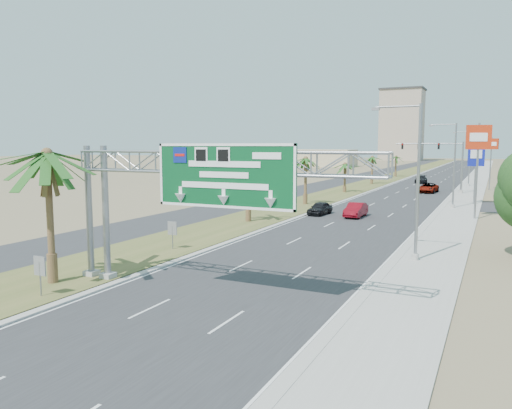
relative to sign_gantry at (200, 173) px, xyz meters
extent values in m
plane|color=#8C7A59|center=(1.06, -9.93, -6.06)|extent=(600.00, 600.00, 0.00)
cube|color=#28282B|center=(1.06, 100.07, -6.05)|extent=(12.00, 300.00, 0.02)
cube|color=#9E9B93|center=(9.56, 100.07, -6.01)|extent=(4.00, 300.00, 0.10)
cube|color=#4B5525|center=(-8.94, 100.07, -6.00)|extent=(7.00, 300.00, 0.12)
cube|color=#28282B|center=(-15.94, 100.07, -6.05)|extent=(8.00, 300.00, 0.02)
cylinder|color=gray|center=(-6.14, 0.07, -2.36)|extent=(0.36, 0.36, 7.40)
cylinder|color=gray|center=(-7.34, 0.07, -2.36)|extent=(0.36, 0.36, 7.40)
cube|color=#9E9B93|center=(-6.14, 0.07, -5.86)|extent=(0.70, 0.70, 0.40)
cube|color=#9E9B93|center=(-7.34, 0.07, -5.86)|extent=(0.70, 0.70, 0.40)
cube|color=#074520|center=(1.56, -0.41, -0.06)|extent=(7.20, 0.12, 3.00)
cube|color=navy|center=(-0.84, -0.49, 0.89)|extent=(0.75, 0.03, 0.75)
cone|color=white|center=(1.56, -0.49, -1.21)|extent=(0.56, 0.56, 0.45)
cylinder|color=brown|center=(-8.14, -1.93, -2.56)|extent=(0.36, 0.36, 7.00)
cylinder|color=brown|center=(-8.14, -1.93, -5.22)|extent=(0.54, 0.54, 1.68)
cylinder|color=brown|center=(-8.44, 22.07, -3.56)|extent=(0.36, 0.36, 5.00)
cylinder|color=brown|center=(-8.44, 22.07, -5.46)|extent=(0.54, 0.54, 1.20)
cylinder|color=brown|center=(-8.44, 38.07, -3.16)|extent=(0.36, 0.36, 5.80)
cylinder|color=brown|center=(-8.44, 38.07, -5.36)|extent=(0.54, 0.54, 1.39)
cylinder|color=brown|center=(-8.44, 56.07, -3.81)|extent=(0.36, 0.36, 4.50)
cylinder|color=brown|center=(-8.44, 56.07, -5.52)|extent=(0.54, 0.54, 1.08)
cylinder|color=brown|center=(-8.44, 75.07, -3.46)|extent=(0.36, 0.36, 5.20)
cylinder|color=brown|center=(-8.44, 75.07, -5.43)|extent=(0.54, 0.54, 1.25)
cylinder|color=brown|center=(-8.44, 100.07, -3.66)|extent=(0.36, 0.36, 4.80)
cylinder|color=brown|center=(-8.44, 100.07, -5.48)|extent=(0.54, 0.54, 1.15)
cylinder|color=gray|center=(8.56, 12.07, -1.06)|extent=(0.20, 0.20, 10.00)
cylinder|color=gray|center=(7.16, 12.07, 3.79)|extent=(2.80, 0.12, 0.12)
cube|color=slate|center=(5.76, 12.07, 3.69)|extent=(0.50, 0.22, 0.18)
cylinder|color=#9E9B93|center=(8.56, 12.07, -5.81)|extent=(0.44, 0.44, 0.50)
cylinder|color=gray|center=(8.56, 42.07, -1.06)|extent=(0.20, 0.20, 10.00)
cylinder|color=gray|center=(7.16, 42.07, 3.79)|extent=(2.80, 0.12, 0.12)
cube|color=slate|center=(5.76, 42.07, 3.69)|extent=(0.50, 0.22, 0.18)
cylinder|color=#9E9B93|center=(8.56, 42.07, -5.81)|extent=(0.44, 0.44, 0.50)
cylinder|color=gray|center=(8.56, 78.07, -1.06)|extent=(0.20, 0.20, 10.00)
cylinder|color=gray|center=(7.16, 78.07, 3.79)|extent=(2.80, 0.12, 0.12)
cube|color=slate|center=(5.76, 78.07, 3.69)|extent=(0.50, 0.22, 0.18)
cylinder|color=#9E9B93|center=(8.56, 78.07, -5.81)|extent=(0.44, 0.44, 0.50)
cylinder|color=gray|center=(8.26, 62.07, -2.06)|extent=(0.28, 0.28, 8.00)
cylinder|color=gray|center=(3.26, 62.07, 1.64)|extent=(10.00, 0.18, 0.18)
cube|color=black|center=(4.76, 61.87, 1.24)|extent=(0.32, 0.18, 0.95)
cube|color=black|center=(1.76, 61.87, 1.24)|extent=(0.32, 0.18, 0.95)
cube|color=black|center=(-0.74, 61.87, 1.24)|extent=(0.32, 0.18, 0.95)
sphere|color=red|center=(4.76, 61.75, 1.54)|extent=(0.22, 0.22, 0.22)
imported|color=black|center=(8.26, 62.07, 0.94)|extent=(0.16, 0.16, 0.60)
cylinder|color=#9E9B93|center=(8.26, 62.07, -5.76)|extent=(0.56, 0.56, 0.60)
cylinder|color=gray|center=(-6.74, -3.93, -5.16)|extent=(0.08, 0.08, 1.80)
cube|color=slate|center=(-6.74, -3.93, -4.46)|extent=(0.75, 0.06, 0.95)
cylinder|color=gray|center=(-7.44, 8.07, -5.16)|extent=(0.08, 0.08, 1.80)
cube|color=slate|center=(-7.44, 8.07, -4.46)|extent=(0.75, 0.06, 0.95)
cube|color=tan|center=(-30.94, 240.07, 11.44)|extent=(20.00, 16.00, 35.00)
cube|color=tan|center=(-43.94, 150.07, -3.06)|extent=(24.00, 14.00, 6.00)
imported|color=black|center=(-3.91, 30.22, -5.36)|extent=(1.97, 4.19, 1.38)
imported|color=maroon|center=(0.04, 30.10, -5.32)|extent=(1.60, 4.50, 1.48)
imported|color=gray|center=(3.44, 61.72, -5.30)|extent=(2.97, 5.64, 1.51)
imported|color=black|center=(-0.26, 81.95, -5.30)|extent=(2.34, 5.29, 1.51)
cylinder|color=gray|center=(11.26, 33.71, -1.24)|extent=(0.20, 0.20, 9.63)
cube|color=red|center=(11.26, 33.71, 2.17)|extent=(2.37, 1.05, 2.40)
cube|color=white|center=(11.26, 33.53, 2.17)|extent=(1.61, 0.57, 0.84)
cylinder|color=gray|center=(10.66, 47.44, -2.03)|extent=(0.20, 0.20, 8.05)
cube|color=#101C97|center=(10.66, 47.44, 0.29)|extent=(1.96, 1.05, 3.00)
cube|color=white|center=(10.66, 47.26, 0.29)|extent=(1.31, 0.58, 1.05)
cylinder|color=gray|center=(12.09, 71.61, -1.67)|extent=(0.20, 0.20, 8.78)
cube|color=#AB290D|center=(12.09, 71.61, 1.62)|extent=(2.19, 0.96, 1.80)
cube|color=white|center=(12.09, 71.43, 1.62)|extent=(1.48, 0.51, 0.63)
camera|label=1|loc=(12.95, -20.66, 1.34)|focal=35.00mm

